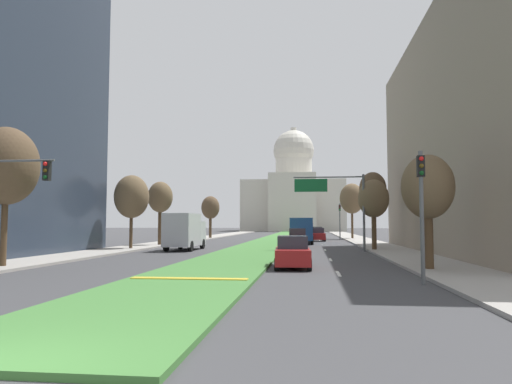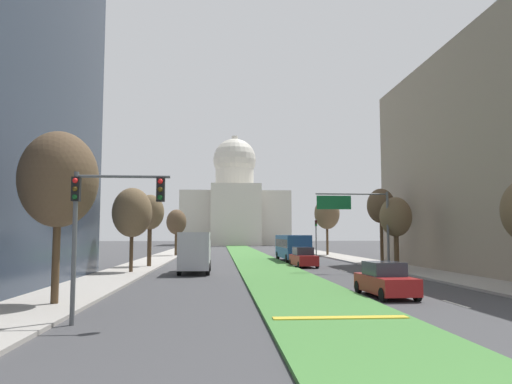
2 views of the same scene
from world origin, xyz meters
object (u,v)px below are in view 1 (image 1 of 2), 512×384
Objects in this scene: sedan_distant at (318,235)px; sedan_far_horizon at (317,233)px; traffic_light_near_left at (2,190)px; street_tree_right_mid at (374,199)px; street_tree_left_near at (6,166)px; street_tree_left_mid at (132,197)px; traffic_light_near_right at (422,199)px; city_bus at (302,228)px; street_tree_left_far at (160,198)px; sedan_lead_stopped at (293,253)px; sedan_midblock at (297,238)px; street_tree_left_distant at (210,208)px; capitol_building at (294,196)px; overhead_guide_sign at (336,196)px; box_truck_delivery at (185,231)px; street_tree_right_distant at (352,199)px; street_tree_right_near at (428,188)px; street_tree_right_far at (373,189)px; traffic_light_far_right at (340,217)px.

sedan_far_horizon is at bearing 89.44° from sedan_distant.
traffic_light_near_left is 28.80m from street_tree_right_mid.
street_tree_right_mid is at bearing -82.69° from sedan_far_horizon.
sedan_distant is at bearing 66.69° from street_tree_left_near.
sedan_distant is at bearing 52.66° from street_tree_left_mid.
city_bus is at bearing 98.09° from traffic_light_near_right.
sedan_lead_stopped is at bearing -56.25° from street_tree_left_far.
sedan_midblock is 1.03× the size of sedan_far_horizon.
street_tree_left_distant is at bearing 136.12° from city_bus.
traffic_light_near_left is 14.15m from sedan_lead_stopped.
overhead_guide_sign is (7.09, -101.88, -6.03)m from capitol_building.
street_tree_left_near reaches higher than traffic_light_near_left.
box_truck_delivery is at bearing -82.08° from street_tree_left_distant.
street_tree_left_distant is at bearing 155.91° from sedan_distant.
sedan_far_horizon is at bearing 139.04° from street_tree_right_distant.
street_tree_left_distant is 1.39× the size of sedan_midblock.
box_truck_delivery reaches higher than city_bus.
street_tree_left_distant is at bearing 120.44° from overhead_guide_sign.
street_tree_left_far reaches higher than sedan_lead_stopped.
street_tree_right_far is (0.33, 22.43, 1.55)m from street_tree_right_near.
traffic_light_near_left is 0.80× the size of overhead_guide_sign.
street_tree_right_mid reaches higher than sedan_far_horizon.
street_tree_left_distant is 19.80m from city_bus.
overhead_guide_sign is 1.12× the size of street_tree_right_near.
capitol_building is at bearing 95.02° from sedan_far_horizon.
city_bus is at bearing 65.48° from street_tree_left_near.
traffic_light_near_left is at bearing -107.96° from sedan_distant.
street_tree_right_near is 0.86× the size of street_tree_left_mid.
box_truck_delivery is (-17.18, -29.70, -4.30)m from street_tree_right_distant.
traffic_light_near_left is at bearing -82.71° from street_tree_left_mid.
box_truck_delivery is at bearing -0.01° from street_tree_left_mid.
street_tree_right_distant is at bearing 53.34° from street_tree_left_mid.
sedan_distant is (16.89, 22.14, -3.91)m from street_tree_left_mid.
box_truck_delivery is (4.51, -6.76, -3.33)m from street_tree_left_far.
capitol_building is 86.55m from city_bus.
traffic_light_near_right is 1.00× the size of traffic_light_far_right.
sedan_far_horizon is at bearing 70.50° from box_truck_delivery.
sedan_distant is at bearing 107.87° from street_tree_right_far.
street_tree_left_distant is 21.30m from street_tree_right_distant.
sedan_distant is (16.47, 15.38, -4.19)m from street_tree_left_far.
traffic_light_near_right is at bearing -46.47° from street_tree_left_mid.
traffic_light_near_left is at bearing -104.38° from sedan_far_horizon.
sedan_lead_stopped is 1.02× the size of sedan_distant.
sedan_far_horizon is (-3.22, 5.79, -2.48)m from traffic_light_far_right.
traffic_light_near_right and traffic_light_far_right have the same top height.
street_tree_right_far reaches higher than street_tree_right_near.
street_tree_right_distant is at bearing 82.46° from overhead_guide_sign.
overhead_guide_sign reaches higher than sedan_lead_stopped.
street_tree_right_near is (10.64, -117.97, -6.59)m from capitol_building.
street_tree_right_distant is at bearing 80.92° from sedan_lead_stopped.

